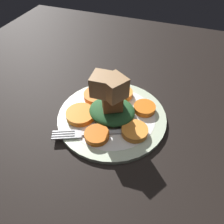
{
  "coord_description": "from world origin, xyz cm",
  "views": [
    {
      "loc": [
        12.49,
        -34.3,
        40.64
      ],
      "look_at": [
        0.0,
        0.0,
        4.1
      ],
      "focal_mm": 35.0,
      "sensor_mm": 36.0,
      "label": 1
    }
  ],
  "objects": [
    {
      "name": "table_slab",
      "position": [
        0.0,
        0.0,
        1.0
      ],
      "size": [
        120.0,
        120.0,
        2.0
      ],
      "primitive_type": "cube",
      "color": "black",
      "rests_on": "ground"
    },
    {
      "name": "plate",
      "position": [
        0.0,
        0.0,
        2.52
      ],
      "size": [
        25.99,
        25.99,
        1.05
      ],
      "color": "beige",
      "rests_on": "table_slab"
    },
    {
      "name": "carrot_slice_0",
      "position": [
        6.87,
        4.29,
        3.8
      ],
      "size": [
        5.3,
        5.3,
        1.39
      ],
      "primitive_type": "cylinder",
      "color": "orange",
      "rests_on": "plate"
    },
    {
      "name": "carrot_slice_1",
      "position": [
        -0.11,
        7.57,
        3.8
      ],
      "size": [
        5.63,
        5.63,
        1.39
      ],
      "primitive_type": "cylinder",
      "color": "orange",
      "rests_on": "plate"
    },
    {
      "name": "carrot_slice_2",
      "position": [
        -5.88,
        4.61,
        3.8
      ],
      "size": [
        6.66,
        6.66,
        1.39
      ],
      "primitive_type": "cylinder",
      "color": "orange",
      "rests_on": "plate"
    },
    {
      "name": "carrot_slice_3",
      "position": [
        -6.81,
        -3.03,
        3.8
      ],
      "size": [
        6.92,
        6.92,
        1.39
      ],
      "primitive_type": "cylinder",
      "color": "orange",
      "rests_on": "plate"
    },
    {
      "name": "carrot_slice_4",
      "position": [
        -0.8,
        -7.45,
        3.8
      ],
      "size": [
        5.41,
        5.41,
        1.39
      ],
      "primitive_type": "cylinder",
      "color": "#D45F13",
      "rests_on": "plate"
    },
    {
      "name": "carrot_slice_5",
      "position": [
        6.6,
        -3.58,
        3.8
      ],
      "size": [
        5.87,
        5.87,
        1.39
      ],
      "primitive_type": "cylinder",
      "color": "orange",
      "rests_on": "plate"
    },
    {
      "name": "center_pile",
      "position": [
        -0.13,
        -0.37,
        7.7
      ],
      "size": [
        10.91,
        9.82,
        11.85
      ],
      "color": "#235128",
      "rests_on": "plate"
    },
    {
      "name": "fork",
      "position": [
        -1.86,
        -6.88,
        3.3
      ],
      "size": [
        18.16,
        9.29,
        0.4
      ],
      "rotation": [
        0.0,
        0.0,
        0.42
      ],
      "color": "#B2B2B7",
      "rests_on": "plate"
    }
  ]
}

